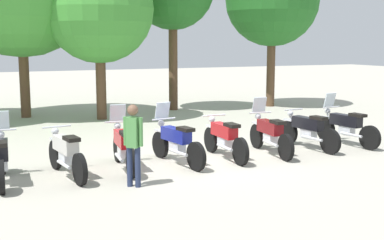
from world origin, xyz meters
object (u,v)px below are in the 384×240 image
object	(u,v)px
motorcycle_2	(123,146)
tree_4	(272,0)
motorcycle_5	(270,133)
motorcycle_7	(346,126)
motorcycle_1	(66,153)
person_0	(133,140)
tree_2	(99,9)
motorcycle_6	(308,130)
motorcycle_0	(1,157)
motorcycle_3	(176,141)
motorcycle_4	(224,138)

from	to	relation	value
motorcycle_2	tree_4	xyz separation A→B (m)	(9.07, 8.11, 4.04)
motorcycle_5	motorcycle_7	size ratio (longest dim) A/B	1.00
motorcycle_5	motorcycle_7	distance (m)	2.51
motorcycle_1	person_0	bearing A→B (deg)	-149.25
person_0	tree_4	size ratio (longest dim) A/B	0.24
motorcycle_1	person_0	distance (m)	1.73
tree_2	tree_4	xyz separation A→B (m)	(7.65, 0.71, 0.62)
motorcycle_2	motorcycle_6	bearing A→B (deg)	-82.79
tree_2	motorcycle_5	bearing A→B (deg)	-72.35
motorcycle_0	motorcycle_1	xyz separation A→B (m)	(1.25, -0.04, -0.01)
motorcycle_3	motorcycle_4	size ratio (longest dim) A/B	0.99
tree_2	tree_4	world-z (taller)	tree_4
motorcycle_7	person_0	xyz separation A→B (m)	(-6.51, -1.55, 0.41)
motorcycle_3	motorcycle_2	bearing A→B (deg)	79.77
motorcycle_3	motorcycle_6	size ratio (longest dim) A/B	1.00
motorcycle_7	tree_4	distance (m)	9.39
motorcycle_2	person_0	distance (m)	1.52
motorcycle_6	motorcycle_2	bearing A→B (deg)	84.87
motorcycle_0	motorcycle_5	xyz separation A→B (m)	(6.30, 0.07, 0.00)
motorcycle_1	motorcycle_4	distance (m)	3.79
motorcycle_1	motorcycle_4	world-z (taller)	same
motorcycle_3	motorcycle_7	distance (m)	5.04
motorcycle_3	motorcycle_4	bearing A→B (deg)	-97.50
motorcycle_6	tree_4	size ratio (longest dim) A/B	0.33
motorcycle_2	motorcycle_3	xyz separation A→B (m)	(1.25, -0.02, 0.00)
motorcycle_6	tree_2	xyz separation A→B (m)	(-3.61, 7.30, 3.43)
motorcycle_0	motorcycle_5	size ratio (longest dim) A/B	1.00
motorcycle_7	motorcycle_4	bearing A→B (deg)	84.46
tree_2	motorcycle_7	bearing A→B (deg)	-56.29
person_0	tree_2	bearing A→B (deg)	-147.82
motorcycle_1	motorcycle_2	world-z (taller)	motorcycle_2
motorcycle_0	motorcycle_1	size ratio (longest dim) A/B	1.00
motorcycle_2	tree_4	distance (m)	12.82
motorcycle_0	person_0	size ratio (longest dim) A/B	1.37
motorcycle_4	motorcycle_7	world-z (taller)	motorcycle_7
motorcycle_3	motorcycle_0	bearing A→B (deg)	81.78
motorcycle_1	motorcycle_4	bearing A→B (deg)	-95.51
motorcycle_5	person_0	size ratio (longest dim) A/B	1.37
motorcycle_6	tree_4	distance (m)	9.84
motorcycle_4	motorcycle_3	bearing A→B (deg)	92.65
motorcycle_6	person_0	world-z (taller)	person_0
person_0	motorcycle_3	bearing A→B (deg)	176.60
motorcycle_4	motorcycle_5	bearing A→B (deg)	-90.57
tree_4	motorcycle_6	bearing A→B (deg)	-116.77
motorcycle_0	motorcycle_7	world-z (taller)	same
motorcycle_3	motorcycle_7	world-z (taller)	same
motorcycle_7	motorcycle_3	bearing A→B (deg)	84.54
motorcycle_2	motorcycle_4	distance (m)	2.52
motorcycle_3	motorcycle_5	size ratio (longest dim) A/B	0.99
motorcycle_0	tree_4	size ratio (longest dim) A/B	0.33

